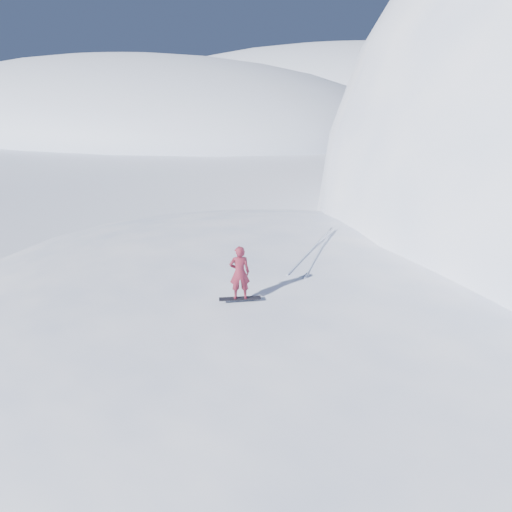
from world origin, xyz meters
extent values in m
plane|color=white|center=(0.00, 0.00, 0.00)|extent=(400.00, 400.00, 0.00)
ellipsoid|color=white|center=(1.00, 3.00, 0.00)|extent=(36.00, 28.00, 4.80)
ellipsoid|color=white|center=(-70.00, 60.00, 0.00)|extent=(120.00, 70.00, 28.00)
ellipsoid|color=white|center=(-40.00, 110.00, 0.00)|extent=(140.00, 90.00, 36.00)
ellipsoid|color=white|center=(-4.00, -2.00, 0.00)|extent=(6.00, 5.40, 0.80)
ellipsoid|color=white|center=(5.00, -3.00, 0.00)|extent=(5.00, 4.50, 0.70)
ellipsoid|color=white|center=(-2.00, 6.00, 0.00)|extent=(7.00, 6.30, 1.00)
cube|color=black|center=(-1.44, -0.80, 2.41)|extent=(1.20, 0.97, 0.02)
imported|color=maroon|center=(-1.44, -0.80, 3.28)|extent=(0.75, 0.70, 1.72)
ellipsoid|color=white|center=(-71.91, 40.39, 0.00)|extent=(9.42, 7.54, 6.60)
cube|color=silver|center=(-1.33, 4.60, 2.42)|extent=(0.72, 5.97, 0.04)
cube|color=silver|center=(-1.00, 4.60, 2.42)|extent=(1.34, 5.87, 0.04)
camera|label=1|loc=(5.44, -11.64, 8.77)|focal=32.00mm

